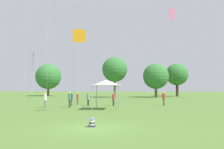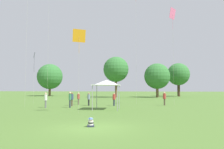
{
  "view_description": "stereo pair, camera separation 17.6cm",
  "coord_description": "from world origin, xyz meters",
  "px_view_note": "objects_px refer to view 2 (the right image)",
  "views": [
    {
      "loc": [
        2.83,
        -12.06,
        2.2
      ],
      "look_at": [
        -0.05,
        7.55,
        3.47
      ],
      "focal_mm": 35.0,
      "sensor_mm": 36.0,
      "label": 1
    },
    {
      "loc": [
        3.0,
        -12.03,
        2.2
      ],
      "look_at": [
        -0.05,
        7.55,
        3.47
      ],
      "focal_mm": 35.0,
      "sensor_mm": 36.0,
      "label": 2
    }
  ],
  "objects_px": {
    "seated_toddler": "(91,123)",
    "distant_tree_0": "(116,69)",
    "person_standing_7": "(89,98)",
    "person_standing_3": "(72,98)",
    "kite_5": "(34,57)",
    "person_standing_6": "(114,98)",
    "person_standing_0": "(164,97)",
    "kite_0": "(173,15)",
    "distant_tree_2": "(157,76)",
    "canopy_tent": "(106,83)",
    "person_standing_4": "(70,98)",
    "distant_tree_1": "(50,77)",
    "person_standing_2": "(78,98)",
    "distant_tree_3": "(178,74)",
    "person_standing_5": "(46,99)",
    "kite_3": "(79,37)"
  },
  "relations": [
    {
      "from": "kite_3",
      "to": "distant_tree_3",
      "type": "relative_size",
      "value": 0.82
    },
    {
      "from": "seated_toddler",
      "to": "distant_tree_0",
      "type": "xyz_separation_m",
      "value": [
        -4.15,
        40.99,
        6.71
      ]
    },
    {
      "from": "distant_tree_2",
      "to": "kite_5",
      "type": "bearing_deg",
      "value": -124.62
    },
    {
      "from": "person_standing_5",
      "to": "person_standing_4",
      "type": "bearing_deg",
      "value": 83.64
    },
    {
      "from": "person_standing_7",
      "to": "distant_tree_0",
      "type": "xyz_separation_m",
      "value": [
        -0.06,
        26.13,
        5.95
      ]
    },
    {
      "from": "person_standing_0",
      "to": "person_standing_4",
      "type": "relative_size",
      "value": 0.96
    },
    {
      "from": "kite_3",
      "to": "kite_5",
      "type": "distance_m",
      "value": 13.63
    },
    {
      "from": "kite_3",
      "to": "distant_tree_0",
      "type": "height_order",
      "value": "distant_tree_0"
    },
    {
      "from": "seated_toddler",
      "to": "distant_tree_2",
      "type": "height_order",
      "value": "distant_tree_2"
    },
    {
      "from": "person_standing_2",
      "to": "distant_tree_2",
      "type": "xyz_separation_m",
      "value": [
        11.84,
        26.6,
        4.28
      ]
    },
    {
      "from": "seated_toddler",
      "to": "person_standing_3",
      "type": "xyz_separation_m",
      "value": [
        -6.0,
        13.93,
        0.79
      ]
    },
    {
      "from": "kite_0",
      "to": "person_standing_5",
      "type": "bearing_deg",
      "value": 9.85
    },
    {
      "from": "seated_toddler",
      "to": "canopy_tent",
      "type": "height_order",
      "value": "canopy_tent"
    },
    {
      "from": "distant_tree_0",
      "to": "person_standing_0",
      "type": "bearing_deg",
      "value": -68.13
    },
    {
      "from": "kite_5",
      "to": "person_standing_6",
      "type": "bearing_deg",
      "value": 103.21
    },
    {
      "from": "person_standing_2",
      "to": "person_standing_7",
      "type": "distance_m",
      "value": 2.31
    },
    {
      "from": "person_standing_4",
      "to": "distant_tree_1",
      "type": "bearing_deg",
      "value": 48.17
    },
    {
      "from": "seated_toddler",
      "to": "person_standing_5",
      "type": "distance_m",
      "value": 13.67
    },
    {
      "from": "seated_toddler",
      "to": "person_standing_5",
      "type": "bearing_deg",
      "value": 114.58
    },
    {
      "from": "person_standing_3",
      "to": "distant_tree_1",
      "type": "bearing_deg",
      "value": -151.91
    },
    {
      "from": "kite_0",
      "to": "person_standing_2",
      "type": "bearing_deg",
      "value": -9.17
    },
    {
      "from": "person_standing_7",
      "to": "person_standing_3",
      "type": "bearing_deg",
      "value": 32.17
    },
    {
      "from": "person_standing_5",
      "to": "distant_tree_1",
      "type": "height_order",
      "value": "distant_tree_1"
    },
    {
      "from": "seated_toddler",
      "to": "person_standing_2",
      "type": "bearing_deg",
      "value": 98.21
    },
    {
      "from": "distant_tree_0",
      "to": "person_standing_6",
      "type": "bearing_deg",
      "value": -82.75
    },
    {
      "from": "seated_toddler",
      "to": "person_standing_5",
      "type": "xyz_separation_m",
      "value": [
        -8.08,
        11.0,
        0.83
      ]
    },
    {
      "from": "person_standing_6",
      "to": "kite_0",
      "type": "height_order",
      "value": "kite_0"
    },
    {
      "from": "seated_toddler",
      "to": "kite_0",
      "type": "distance_m",
      "value": 21.55
    },
    {
      "from": "seated_toddler",
      "to": "canopy_tent",
      "type": "distance_m",
      "value": 10.61
    },
    {
      "from": "person_standing_3",
      "to": "distant_tree_1",
      "type": "relative_size",
      "value": 0.18
    },
    {
      "from": "seated_toddler",
      "to": "kite_0",
      "type": "bearing_deg",
      "value": 56.44
    },
    {
      "from": "seated_toddler",
      "to": "distant_tree_0",
      "type": "relative_size",
      "value": 0.05
    },
    {
      "from": "kite_5",
      "to": "distant_tree_1",
      "type": "xyz_separation_m",
      "value": [
        -12.53,
        32.37,
        -0.88
      ]
    },
    {
      "from": "seated_toddler",
      "to": "person_standing_4",
      "type": "height_order",
      "value": "person_standing_4"
    },
    {
      "from": "kite_3",
      "to": "seated_toddler",
      "type": "bearing_deg",
      "value": 129.39
    },
    {
      "from": "person_standing_0",
      "to": "person_standing_7",
      "type": "distance_m",
      "value": 9.83
    },
    {
      "from": "distant_tree_0",
      "to": "seated_toddler",
      "type": "bearing_deg",
      "value": -84.23
    },
    {
      "from": "distant_tree_1",
      "to": "distant_tree_3",
      "type": "distance_m",
      "value": 37.18
    },
    {
      "from": "seated_toddler",
      "to": "distant_tree_3",
      "type": "xyz_separation_m",
      "value": [
        12.15,
        50.51,
        5.93
      ]
    },
    {
      "from": "kite_0",
      "to": "person_standing_7",
      "type": "bearing_deg",
      "value": -1.35
    },
    {
      "from": "distant_tree_1",
      "to": "distant_tree_2",
      "type": "xyz_separation_m",
      "value": [
        30.92,
        -5.73,
        -0.47
      ]
    },
    {
      "from": "person_standing_3",
      "to": "person_standing_7",
      "type": "relative_size",
      "value": 1.03
    },
    {
      "from": "person_standing_2",
      "to": "distant_tree_2",
      "type": "height_order",
      "value": "distant_tree_2"
    },
    {
      "from": "person_standing_2",
      "to": "distant_tree_3",
      "type": "xyz_separation_m",
      "value": [
        18.06,
        34.22,
        5.18
      ]
    },
    {
      "from": "person_standing_6",
      "to": "distant_tree_1",
      "type": "height_order",
      "value": "distant_tree_1"
    },
    {
      "from": "person_standing_5",
      "to": "distant_tree_2",
      "type": "distance_m",
      "value": 35.08
    },
    {
      "from": "person_standing_4",
      "to": "canopy_tent",
      "type": "distance_m",
      "value": 4.98
    },
    {
      "from": "person_standing_4",
      "to": "seated_toddler",
      "type": "bearing_deg",
      "value": -134.64
    },
    {
      "from": "person_standing_6",
      "to": "distant_tree_0",
      "type": "distance_m",
      "value": 26.67
    },
    {
      "from": "person_standing_0",
      "to": "person_standing_2",
      "type": "height_order",
      "value": "person_standing_0"
    }
  ]
}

